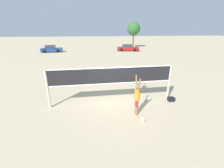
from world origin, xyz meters
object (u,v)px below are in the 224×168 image
object	(u,v)px
player_blocker	(137,80)
volleyball	(143,119)
tree_left_cluster	(134,29)
gear_bag	(171,99)
parked_car_near	(128,48)
volleyball_net	(112,79)
player_spiker	(137,95)
parked_car_mid	(51,49)

from	to	relation	value
player_blocker	volleyball	size ratio (longest dim) A/B	9.52
tree_left_cluster	player_blocker	bearing A→B (deg)	-106.02
gear_bag	parked_car_near	world-z (taller)	parked_car_near
volleyball_net	parked_car_near	distance (m)	24.76
player_spiker	parked_car_mid	distance (m)	27.67
volleyball_net	volleyball	world-z (taller)	volleyball_net
gear_bag	parked_car_mid	size ratio (longest dim) A/B	0.10
volleyball	parked_car_mid	bearing A→B (deg)	110.40
player_spiker	player_blocker	size ratio (longest dim) A/B	1.07
tree_left_cluster	parked_car_mid	bearing A→B (deg)	-164.07
player_spiker	tree_left_cluster	world-z (taller)	tree_left_cluster
player_blocker	tree_left_cluster	bearing A→B (deg)	163.98
player_spiker	volleyball	bearing A→B (deg)	-167.84
volleyball	gear_bag	distance (m)	3.22
gear_bag	volleyball_net	bearing A→B (deg)	175.09
player_blocker	volleyball	xyz separation A→B (m)	(-0.71, -3.24, -0.95)
player_blocker	gear_bag	distance (m)	2.50
volleyball	tree_left_cluster	distance (m)	33.48
gear_bag	tree_left_cluster	distance (m)	31.03
player_spiker	parked_car_near	bearing A→B (deg)	-13.71
player_spiker	gear_bag	distance (m)	3.17
player_blocker	parked_car_near	world-z (taller)	player_blocker
player_blocker	parked_car_mid	xyz separation A→B (m)	(-10.59, 23.34, -0.45)
volleyball	gear_bag	xyz separation A→B (m)	(2.60, 1.90, 0.02)
volleyball_net	tree_left_cluster	size ratio (longest dim) A/B	1.23
volleyball_net	gear_bag	distance (m)	4.11
parked_car_mid	volleyball_net	bearing A→B (deg)	-73.70
volleyball	gear_bag	size ratio (longest dim) A/B	0.52
volleyball_net	volleyball	size ratio (longest dim) A/B	35.59
gear_bag	player_blocker	bearing A→B (deg)	144.71
player_blocker	parked_car_near	xyz separation A→B (m)	(5.30, 22.65, -0.45)
volleyball_net	gear_bag	xyz separation A→B (m)	(3.83, -0.33, -1.46)
volleyball_net	tree_left_cluster	world-z (taller)	tree_left_cluster
volleyball_net	tree_left_cluster	xyz separation A→B (m)	(10.18, 29.73, 2.94)
gear_bag	parked_car_mid	xyz separation A→B (m)	(-12.48, 24.68, 0.49)
volleyball	player_blocker	bearing A→B (deg)	77.63
volleyball	parked_car_mid	world-z (taller)	parked_car_mid
parked_car_near	parked_car_mid	size ratio (longest dim) A/B	1.15
player_blocker	parked_car_mid	world-z (taller)	player_blocker
parked_car_near	player_blocker	bearing A→B (deg)	-90.12
player_spiker	parked_car_mid	xyz separation A→B (m)	(-9.74, 25.90, -0.53)
player_blocker	player_spiker	bearing A→B (deg)	-18.49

